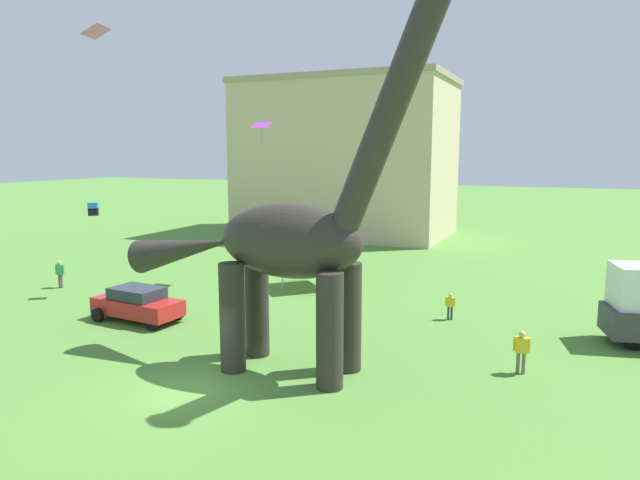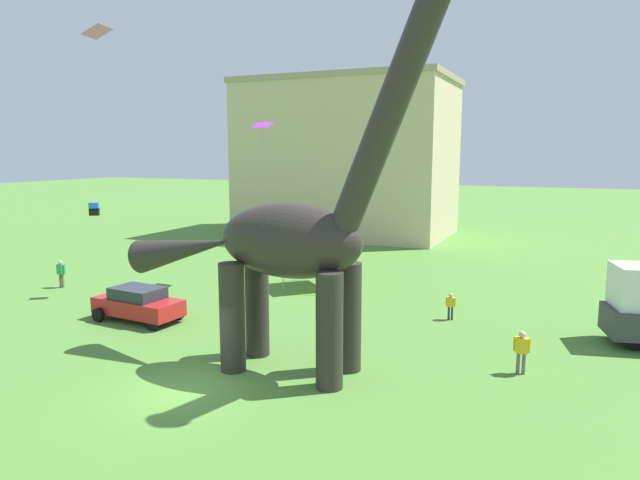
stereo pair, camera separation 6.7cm
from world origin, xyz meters
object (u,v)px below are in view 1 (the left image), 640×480
Objects in this scene: parked_sedan_left at (138,303)px; festival_canopy_tent at (314,243)px; dinosaur_sculpture at (288,241)px; person_far_spectator at (450,304)px; person_vendor_side at (522,348)px; kite_mid_center at (262,125)px; kite_high_left at (96,31)px; kite_mid_left at (93,209)px; person_strolling_adult at (60,271)px.

parked_sedan_left is 1.37× the size of festival_canopy_tent.
festival_canopy_tent is (-4.38, 11.72, -2.08)m from dinosaur_sculpture.
person_far_spectator is 6.52m from person_vendor_side.
kite_mid_center reaches higher than festival_canopy_tent.
person_vendor_side is at bearing 36.04° from person_far_spectator.
parked_sedan_left is at bearing -38.79° from kite_high_left.
kite_mid_center reaches higher than parked_sedan_left.
kite_high_left is at bearing -165.29° from festival_canopy_tent.
kite_mid_left is at bearing 127.16° from dinosaur_sculpture.
kite_high_left is at bearing -157.94° from kite_mid_center.
person_far_spectator is at bearing -21.47° from festival_canopy_tent.
dinosaur_sculpture reaches higher than festival_canopy_tent.
festival_canopy_tent is (-8.36, 3.29, 1.79)m from person_far_spectator.
person_strolling_adult is at bearing 171.90° from kite_mid_left.
dinosaur_sculpture is 8.16× the size of person_strolling_adult.
kite_mid_left is at bearing 120.01° from person_strolling_adult.
festival_canopy_tent is at bearing 33.53° from kite_mid_left.
person_far_spectator is (13.01, 5.95, -0.05)m from parked_sedan_left.
kite_mid_center reaches higher than kite_mid_left.
kite_high_left reaches higher than person_strolling_adult.
parked_sedan_left is at bearing -96.92° from kite_mid_center.
person_vendor_side is at bearing 121.85° from person_strolling_adult.
kite_mid_left is (3.28, -0.47, 3.72)m from person_strolling_adult.
person_far_spectator is 21.63m from person_strolling_adult.
person_far_spectator is at bearing 135.38° from person_strolling_adult.
person_strolling_adult is 14.14m from kite_mid_center.
person_vendor_side is 14.86m from festival_canopy_tent.
kite_mid_center is (-7.87, 12.04, 4.53)m from dinosaur_sculpture.
kite_mid_left reaches higher than person_strolling_adult.
person_vendor_side is (16.54, 0.47, 0.13)m from parked_sedan_left.
kite_mid_left is at bearing 156.52° from parked_sedan_left.
person_far_spectator is 18.86m from kite_mid_left.
festival_canopy_tent is at bearing 14.71° from kite_high_left.
festival_canopy_tent is at bearing -5.29° from kite_mid_center.
festival_canopy_tent is (4.64, 9.24, 1.74)m from parked_sedan_left.
kite_high_left is at bearing 125.52° from kite_mid_left.
kite_mid_left is 10.55m from kite_high_left.
festival_canopy_tent is at bearing 152.84° from person_strolling_adult.
festival_canopy_tent reaches higher than person_vendor_side.
dinosaur_sculpture is at bearing -10.87° from parked_sedan_left.
dinosaur_sculpture is 10.09m from person_far_spectator.
person_vendor_side is (24.98, -2.74, -0.02)m from person_strolling_adult.
dinosaur_sculpture reaches higher than person_far_spectator.
person_far_spectator is (3.98, 8.43, -3.88)m from dinosaur_sculpture.
person_strolling_adult is 13.79m from kite_high_left.
parked_sedan_left is 2.85× the size of kite_mid_center.
dinosaur_sculpture is 15.12m from kite_mid_left.
person_strolling_adult is 14.50m from festival_canopy_tent.
kite_mid_left is at bearing -146.47° from festival_canopy_tent.
person_vendor_side is at bearing -11.19° from dinosaur_sculpture.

